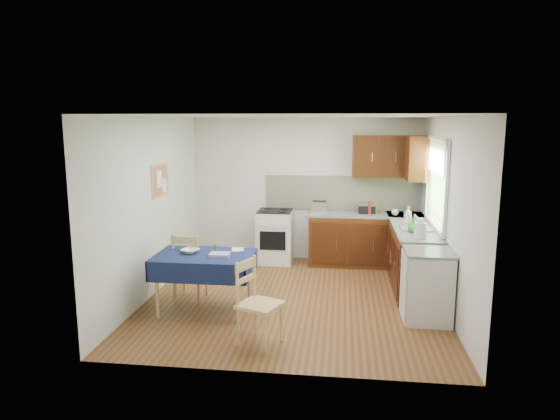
# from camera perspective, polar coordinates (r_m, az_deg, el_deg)

# --- Properties ---
(floor) EXTENTS (4.20, 4.20, 0.00)m
(floor) POSITION_cam_1_polar(r_m,az_deg,el_deg) (7.05, 1.56, -10.08)
(floor) COLOR #4E3315
(floor) RESTS_ON ground
(ceiling) EXTENTS (4.00, 4.20, 0.02)m
(ceiling) POSITION_cam_1_polar(r_m,az_deg,el_deg) (6.61, 1.66, 10.70)
(ceiling) COLOR white
(ceiling) RESTS_ON wall_back
(wall_back) EXTENTS (4.00, 0.02, 2.50)m
(wall_back) POSITION_cam_1_polar(r_m,az_deg,el_deg) (8.79, 2.92, 2.38)
(wall_back) COLOR silver
(wall_back) RESTS_ON ground
(wall_front) EXTENTS (4.00, 0.02, 2.50)m
(wall_front) POSITION_cam_1_polar(r_m,az_deg,el_deg) (4.68, -0.87, -4.54)
(wall_front) COLOR silver
(wall_front) RESTS_ON ground
(wall_left) EXTENTS (0.02, 4.20, 2.50)m
(wall_left) POSITION_cam_1_polar(r_m,az_deg,el_deg) (7.19, -14.47, 0.32)
(wall_left) COLOR silver
(wall_left) RESTS_ON ground
(wall_right) EXTENTS (0.02, 4.20, 2.50)m
(wall_right) POSITION_cam_1_polar(r_m,az_deg,el_deg) (6.83, 18.56, -0.39)
(wall_right) COLOR silver
(wall_right) RESTS_ON ground
(base_cabinets) EXTENTS (1.90, 2.30, 0.86)m
(base_cabinets) POSITION_cam_1_polar(r_m,az_deg,el_deg) (8.13, 12.04, -4.37)
(base_cabinets) COLOR #371D09
(base_cabinets) RESTS_ON ground
(worktop_back) EXTENTS (1.90, 0.60, 0.04)m
(worktop_back) POSITION_cam_1_polar(r_m,az_deg,el_deg) (8.54, 9.80, -0.50)
(worktop_back) COLOR slate
(worktop_back) RESTS_ON base_cabinets
(worktop_right) EXTENTS (0.60, 1.70, 0.04)m
(worktop_right) POSITION_cam_1_polar(r_m,az_deg,el_deg) (7.48, 15.18, -2.22)
(worktop_right) COLOR slate
(worktop_right) RESTS_ON base_cabinets
(worktop_corner) EXTENTS (0.60, 0.60, 0.04)m
(worktop_corner) POSITION_cam_1_polar(r_m,az_deg,el_deg) (8.59, 14.13, -0.59)
(worktop_corner) COLOR slate
(worktop_corner) RESTS_ON base_cabinets
(splashback) EXTENTS (2.70, 0.02, 0.60)m
(splashback) POSITION_cam_1_polar(r_m,az_deg,el_deg) (8.76, 7.16, 1.96)
(splashback) COLOR white
(splashback) RESTS_ON wall_back
(upper_cabinets) EXTENTS (1.20, 0.85, 0.70)m
(upper_cabinets) POSITION_cam_1_polar(r_m,az_deg,el_deg) (8.45, 13.23, 5.91)
(upper_cabinets) COLOR #371D09
(upper_cabinets) RESTS_ON wall_back
(stove) EXTENTS (0.60, 0.61, 0.92)m
(stove) POSITION_cam_1_polar(r_m,az_deg,el_deg) (8.69, -0.57, -3.01)
(stove) COLOR silver
(stove) RESTS_ON ground
(window) EXTENTS (0.04, 1.48, 1.26)m
(window) POSITION_cam_1_polar(r_m,az_deg,el_deg) (7.45, 17.47, 3.63)
(window) COLOR #2F5523
(window) RESTS_ON wall_right
(fridge) EXTENTS (0.58, 0.60, 0.89)m
(fridge) POSITION_cam_1_polar(r_m,az_deg,el_deg) (6.44, 16.47, -8.32)
(fridge) COLOR silver
(fridge) RESTS_ON ground
(corkboard) EXTENTS (0.04, 0.62, 0.47)m
(corkboard) POSITION_cam_1_polar(r_m,az_deg,el_deg) (7.40, -13.54, 3.38)
(corkboard) COLOR tan
(corkboard) RESTS_ON wall_left
(dining_table) EXTENTS (1.24, 0.84, 0.75)m
(dining_table) POSITION_cam_1_polar(r_m,az_deg,el_deg) (6.51, -8.65, -5.93)
(dining_table) COLOR #0F193F
(dining_table) RESTS_ON ground
(chair_far) EXTENTS (0.44, 0.44, 0.95)m
(chair_far) POSITION_cam_1_polar(r_m,az_deg,el_deg) (6.96, -10.34, -6.16)
(chair_far) COLOR tan
(chair_far) RESTS_ON ground
(chair_near) EXTENTS (0.55, 0.55, 0.95)m
(chair_near) POSITION_cam_1_polar(r_m,az_deg,el_deg) (5.57, -2.73, -10.20)
(chair_near) COLOR tan
(chair_near) RESTS_ON ground
(toaster) EXTENTS (0.27, 0.16, 0.21)m
(toaster) POSITION_cam_1_polar(r_m,az_deg,el_deg) (8.51, 4.51, 0.36)
(toaster) COLOR silver
(toaster) RESTS_ON worktop_back
(sandwich_press) EXTENTS (0.28, 0.24, 0.16)m
(sandwich_press) POSITION_cam_1_polar(r_m,az_deg,el_deg) (8.55, 9.90, 0.20)
(sandwich_press) COLOR black
(sandwich_press) RESTS_ON worktop_back
(sauce_bottle) EXTENTS (0.05, 0.05, 0.21)m
(sauce_bottle) POSITION_cam_1_polar(r_m,az_deg,el_deg) (8.44, 10.19, 0.23)
(sauce_bottle) COLOR red
(sauce_bottle) RESTS_ON worktop_back
(yellow_packet) EXTENTS (0.13, 0.11, 0.15)m
(yellow_packet) POSITION_cam_1_polar(r_m,az_deg,el_deg) (8.65, 10.61, 0.25)
(yellow_packet) COLOR yellow
(yellow_packet) RESTS_ON worktop_back
(dish_rack) EXTENTS (0.43, 0.33, 0.21)m
(dish_rack) POSITION_cam_1_polar(r_m,az_deg,el_deg) (7.42, 15.37, -1.97)
(dish_rack) COLOR gray
(dish_rack) RESTS_ON worktop_right
(kettle) EXTENTS (0.16, 0.16, 0.28)m
(kettle) POSITION_cam_1_polar(r_m,az_deg,el_deg) (6.88, 15.75, -2.10)
(kettle) COLOR silver
(kettle) RESTS_ON worktop_right
(cup) EXTENTS (0.14, 0.14, 0.09)m
(cup) POSITION_cam_1_polar(r_m,az_deg,el_deg) (8.43, 13.02, -0.28)
(cup) COLOR silver
(cup) RESTS_ON worktop_back
(soap_bottle_a) EXTENTS (0.15, 0.15, 0.29)m
(soap_bottle_a) POSITION_cam_1_polar(r_m,az_deg,el_deg) (7.62, 14.44, -0.68)
(soap_bottle_a) COLOR silver
(soap_bottle_a) RESTS_ON worktop_right
(soap_bottle_b) EXTENTS (0.12, 0.12, 0.19)m
(soap_bottle_b) POSITION_cam_1_polar(r_m,az_deg,el_deg) (8.18, 14.36, -0.32)
(soap_bottle_b) COLOR #1D4EAE
(soap_bottle_b) RESTS_ON worktop_right
(soap_bottle_c) EXTENTS (0.18, 0.18, 0.18)m
(soap_bottle_c) POSITION_cam_1_polar(r_m,az_deg,el_deg) (7.18, 14.95, -1.81)
(soap_bottle_c) COLOR #227F2F
(soap_bottle_c) RESTS_ON worktop_right
(plate_bowl) EXTENTS (0.28, 0.28, 0.05)m
(plate_bowl) POSITION_cam_1_polar(r_m,az_deg,el_deg) (6.57, -10.21, -4.63)
(plate_bowl) COLOR #EEEBC3
(plate_bowl) RESTS_ON dining_table
(book) EXTENTS (0.20, 0.24, 0.02)m
(book) POSITION_cam_1_polar(r_m,az_deg,el_deg) (6.62, -5.53, -4.57)
(book) COLOR white
(book) RESTS_ON dining_table
(spice_jar) EXTENTS (0.05, 0.05, 0.10)m
(spice_jar) POSITION_cam_1_polar(r_m,az_deg,el_deg) (6.54, -7.39, -4.41)
(spice_jar) COLOR #248427
(spice_jar) RESTS_ON dining_table
(tea_towel) EXTENTS (0.26, 0.21, 0.04)m
(tea_towel) POSITION_cam_1_polar(r_m,az_deg,el_deg) (6.35, -6.91, -5.11)
(tea_towel) COLOR #292894
(tea_towel) RESTS_ON dining_table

